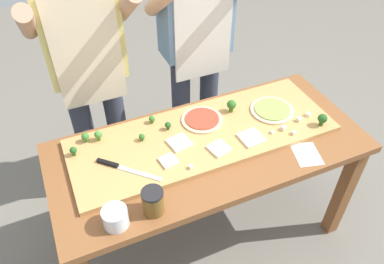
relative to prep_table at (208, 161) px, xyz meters
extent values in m
plane|color=#6B665B|center=(0.00, 0.00, -0.64)|extent=(8.00, 8.00, 0.00)
cube|color=brown|center=(0.73, -0.29, -0.29)|extent=(0.07, 0.07, 0.71)
cube|color=brown|center=(-0.73, 0.29, -0.29)|extent=(0.07, 0.07, 0.71)
cube|color=brown|center=(0.73, 0.29, -0.29)|extent=(0.07, 0.07, 0.71)
cube|color=brown|center=(0.00, 0.00, 0.09)|extent=(1.57, 0.70, 0.04)
cube|color=tan|center=(0.00, 0.07, 0.12)|extent=(1.34, 0.48, 0.02)
cube|color=#B7BABF|center=(-0.38, -0.06, 0.14)|extent=(0.17, 0.17, 0.00)
cube|color=black|center=(-0.49, 0.05, 0.14)|extent=(0.09, 0.09, 0.02)
cylinder|color=beige|center=(0.41, 0.08, 0.14)|extent=(0.23, 0.23, 0.01)
cylinder|color=#899E4C|center=(0.41, 0.08, 0.15)|extent=(0.19, 0.19, 0.01)
cylinder|color=beige|center=(0.04, 0.16, 0.14)|extent=(0.22, 0.22, 0.01)
cylinder|color=#BC3D28|center=(0.04, 0.16, 0.15)|extent=(0.18, 0.18, 0.01)
cube|color=silver|center=(-0.14, 0.05, 0.14)|extent=(0.12, 0.12, 0.01)
cube|color=silver|center=(0.20, -0.06, 0.14)|extent=(0.12, 0.12, 0.01)
cube|color=silver|center=(-0.23, -0.04, 0.14)|extent=(0.09, 0.09, 0.01)
cube|color=silver|center=(0.02, -0.06, 0.14)|extent=(0.11, 0.11, 0.01)
cylinder|color=#366618|center=(-0.30, 0.14, 0.14)|extent=(0.01, 0.01, 0.01)
sphere|color=#2D6623|center=(-0.30, 0.14, 0.16)|extent=(0.03, 0.03, 0.03)
cylinder|color=#366618|center=(0.21, 0.17, 0.15)|extent=(0.02, 0.02, 0.03)
sphere|color=#2D6623|center=(0.21, 0.17, 0.18)|extent=(0.05, 0.05, 0.05)
cylinder|color=#2C5915|center=(0.58, -0.12, 0.15)|extent=(0.02, 0.02, 0.03)
sphere|color=#23561E|center=(0.58, -0.12, 0.18)|extent=(0.05, 0.05, 0.05)
cylinder|color=#2C5915|center=(-0.15, 0.17, 0.14)|extent=(0.01, 0.01, 0.02)
sphere|color=#23561E|center=(-0.15, 0.17, 0.16)|extent=(0.03, 0.03, 0.03)
cylinder|color=#3F7220|center=(-0.21, 0.25, 0.14)|extent=(0.01, 0.01, 0.02)
sphere|color=#38752D|center=(-0.21, 0.25, 0.16)|extent=(0.03, 0.03, 0.03)
cylinder|color=#3F7220|center=(-0.55, 0.25, 0.14)|extent=(0.02, 0.02, 0.02)
sphere|color=#38752D|center=(-0.55, 0.25, 0.17)|extent=(0.04, 0.04, 0.04)
cylinder|color=#2C5915|center=(-0.62, 0.17, 0.14)|extent=(0.02, 0.02, 0.02)
sphere|color=#23561E|center=(-0.62, 0.17, 0.17)|extent=(0.03, 0.03, 0.03)
cylinder|color=#487A23|center=(-0.49, 0.23, 0.14)|extent=(0.02, 0.02, 0.02)
sphere|color=#427F33|center=(-0.49, 0.23, 0.17)|extent=(0.04, 0.04, 0.04)
cube|color=silver|center=(0.38, -0.07, 0.14)|extent=(0.03, 0.03, 0.02)
cube|color=white|center=(0.57, -0.03, 0.14)|extent=(0.03, 0.03, 0.02)
cube|color=silver|center=(0.41, -0.12, 0.14)|extent=(0.02, 0.02, 0.02)
cube|color=white|center=(-0.15, -0.12, 0.14)|extent=(0.02, 0.02, 0.02)
cube|color=white|center=(0.32, -0.07, 0.14)|extent=(0.02, 0.02, 0.01)
cube|color=silver|center=(0.50, -0.04, 0.14)|extent=(0.03, 0.03, 0.02)
cylinder|color=white|center=(-0.54, -0.26, 0.15)|extent=(0.10, 0.10, 0.09)
cylinder|color=white|center=(-0.54, -0.26, 0.14)|extent=(0.09, 0.09, 0.05)
cylinder|color=brown|center=(-0.38, -0.26, 0.16)|extent=(0.09, 0.09, 0.11)
cylinder|color=black|center=(-0.38, -0.26, 0.22)|extent=(0.09, 0.09, 0.01)
cube|color=white|center=(0.41, -0.25, 0.11)|extent=(0.16, 0.18, 0.00)
cylinder|color=#333847|center=(-0.53, 0.63, -0.19)|extent=(0.12, 0.12, 0.90)
cylinder|color=#333847|center=(-0.33, 0.63, -0.19)|extent=(0.12, 0.12, 0.90)
cube|color=#D1C670|center=(-0.43, 0.63, 0.53)|extent=(0.40, 0.20, 0.55)
cube|color=beige|center=(-0.43, 0.52, 0.45)|extent=(0.34, 0.01, 0.60)
cylinder|color=tan|center=(-0.66, 0.53, 0.65)|extent=(0.08, 0.39, 0.31)
cylinder|color=tan|center=(-0.20, 0.53, 0.65)|extent=(0.08, 0.39, 0.31)
cylinder|color=#333847|center=(0.10, 0.63, -0.19)|extent=(0.12, 0.12, 0.90)
cylinder|color=#333847|center=(0.30, 0.63, -0.19)|extent=(0.12, 0.12, 0.90)
cube|color=#6689B2|center=(0.20, 0.63, 0.53)|extent=(0.40, 0.20, 0.55)
cube|color=silver|center=(0.20, 0.52, 0.45)|extent=(0.34, 0.01, 0.60)
camera|label=1|loc=(-0.62, -1.20, 1.43)|focal=35.60mm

